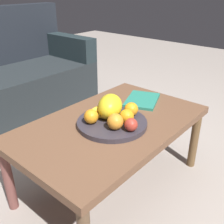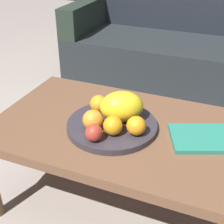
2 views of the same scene
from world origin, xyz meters
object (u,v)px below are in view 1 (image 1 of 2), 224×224
Objects in this scene: orange_right at (115,122)px; magazine at (142,100)px; orange_back at (127,116)px; orange_left at (91,116)px; apple_left at (131,125)px; banana_bunch at (100,113)px; fruit_bowl at (112,123)px; coffee_table at (111,129)px; melon_large_front at (110,107)px; orange_front at (131,109)px.

orange_right reaches higher than magazine.
magazine is (0.32, 0.13, -0.05)m from orange_back.
orange_right is (0.03, -0.13, 0.00)m from orange_left.
banana_bunch is (0.01, 0.21, -0.01)m from apple_left.
fruit_bowl is 1.44× the size of magazine.
fruit_bowl is 4.90× the size of orange_left.
apple_left is (-0.05, -0.06, -0.00)m from orange_back.
fruit_bowl is at bearing -133.46° from coffee_table.
apple_left is 0.21m from banana_bunch.
apple_left is at bearing -92.10° from banana_bunch.
banana_bunch is (0.08, 0.01, -0.01)m from orange_left.
banana_bunch is at bearing 96.99° from fruit_bowl.
melon_large_front is at bearing 53.85° from orange_right.
melon_large_front is 2.17× the size of orange_right.
orange_back is at bearing -74.05° from banana_bunch.
orange_front is 0.93× the size of orange_right.
magazine is (0.41, 0.12, -0.06)m from orange_right.
orange_left is at bearing 143.43° from fruit_bowl.
fruit_bowl is 4.92× the size of orange_back.
orange_back is (0.01, -0.10, -0.03)m from melon_large_front.
melon_large_front reaches higher than orange_back.
melon_large_front is (0.02, 0.04, 0.07)m from fruit_bowl.
orange_front and orange_back have the same top height.
apple_left is at bearing -102.80° from melon_large_front.
magazine is (0.44, -0.01, -0.05)m from orange_left.
apple_left is at bearing -127.44° from orange_back.
orange_front is at bearing 36.61° from apple_left.
orange_front is 1.00× the size of orange_back.
magazine reaches higher than coffee_table.
orange_right reaches higher than orange_left.
orange_left is at bearing 153.01° from orange_front.
orange_right is at bearing -75.40° from orange_left.
apple_left is at bearing -104.93° from coffee_table.
coffee_table is 0.20m from apple_left.
fruit_bowl is at bearing 167.33° from magazine.
orange_right reaches higher than apple_left.
orange_back reaches higher than apple_left.
apple_left reaches higher than magazine.
orange_back reaches higher than coffee_table.
banana_bunch is at bearing 87.90° from apple_left.
melon_large_front is 2.67× the size of apple_left.
banana_bunch is at bearing 7.30° from orange_left.
coffee_table is at bearing 163.31° from magazine.
orange_front is (0.11, -0.04, 0.05)m from fruit_bowl.
orange_front reaches higher than magazine.
coffee_table is 0.15m from orange_front.
orange_right reaches higher than orange_back.
melon_large_front is 0.11m from orange_back.
banana_bunch is (-0.01, 0.07, 0.04)m from fruit_bowl.
coffee_table is at bearing 93.29° from orange_back.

